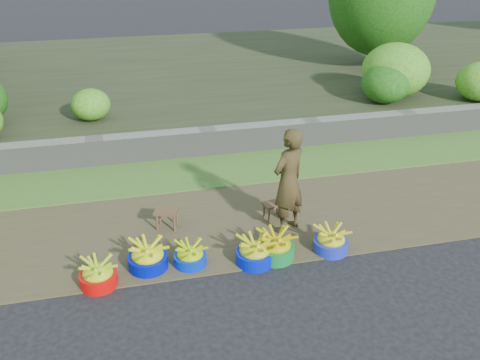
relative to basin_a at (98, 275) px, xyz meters
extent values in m
plane|color=black|center=(2.18, -0.14, -0.17)|extent=(120.00, 120.00, 0.00)
cube|color=#4B422A|center=(2.18, 1.11, -0.16)|extent=(80.00, 2.50, 0.02)
cube|color=#48742A|center=(2.18, 3.11, -0.15)|extent=(80.00, 1.50, 0.04)
cube|color=slate|center=(2.18, 3.96, 0.11)|extent=(80.00, 0.35, 0.55)
cube|color=#2F361F|center=(2.18, 8.86, 0.08)|extent=(80.00, 10.00, 0.50)
cylinder|color=#332214|center=(8.26, 8.38, 1.32)|extent=(0.25, 0.25, 1.97)
cylinder|color=#332214|center=(7.73, 7.88, 0.97)|extent=(0.19, 0.19, 1.28)
ellipsoid|color=#4B9420|center=(-0.09, 5.22, 0.66)|extent=(0.83, 0.83, 0.66)
ellipsoid|color=#4B9420|center=(6.95, 5.26, 0.96)|extent=(1.58, 1.58, 1.27)
ellipsoid|color=#215B14|center=(6.51, 4.85, 0.77)|extent=(1.11, 1.11, 0.88)
cylinder|color=red|center=(0.00, 0.00, -0.08)|extent=(0.50, 0.50, 0.18)
ellipsoid|color=#B4D71A|center=(0.00, 0.00, 0.06)|extent=(0.44, 0.44, 0.29)
cylinder|color=#000DB2|center=(0.67, 0.23, -0.07)|extent=(0.56, 0.56, 0.20)
ellipsoid|color=#D2DC12|center=(0.67, 0.23, 0.09)|extent=(0.49, 0.49, 0.32)
cylinder|color=#0226D2|center=(1.25, 0.17, -0.09)|extent=(0.46, 0.46, 0.17)
ellipsoid|color=#AFD406|center=(1.25, 0.17, 0.04)|extent=(0.40, 0.40, 0.26)
cylinder|color=#0217D1|center=(2.14, 0.01, -0.07)|extent=(0.53, 0.53, 0.19)
ellipsoid|color=#BFC313|center=(2.14, 0.01, 0.08)|extent=(0.47, 0.47, 0.30)
cylinder|color=#117830|center=(2.46, 0.08, -0.07)|extent=(0.55, 0.55, 0.20)
ellipsoid|color=#B8A708|center=(2.46, 0.08, 0.09)|extent=(0.49, 0.49, 0.32)
cylinder|color=#1B2DC8|center=(3.30, 0.05, -0.08)|extent=(0.51, 0.51, 0.18)
ellipsoid|color=gold|center=(3.30, 0.05, 0.06)|extent=(0.45, 0.45, 0.29)
cube|color=brown|center=(1.04, 1.22, 0.14)|extent=(0.42, 0.37, 0.04)
cylinder|color=brown|center=(0.88, 1.18, -0.01)|extent=(0.04, 0.04, 0.27)
cylinder|color=brown|center=(1.14, 1.09, -0.01)|extent=(0.04, 0.04, 0.27)
cylinder|color=brown|center=(0.94, 1.36, -0.01)|extent=(0.04, 0.04, 0.27)
cylinder|color=brown|center=(1.20, 1.27, -0.01)|extent=(0.04, 0.04, 0.27)
cube|color=brown|center=(2.74, 1.12, 0.11)|extent=(0.36, 0.30, 0.04)
cylinder|color=brown|center=(2.64, 1.01, -0.03)|extent=(0.03, 0.03, 0.24)
cylinder|color=brown|center=(2.87, 1.06, -0.03)|extent=(0.03, 0.03, 0.24)
cylinder|color=brown|center=(2.60, 1.17, -0.03)|extent=(0.03, 0.03, 0.24)
cylinder|color=brown|center=(2.84, 1.22, -0.03)|extent=(0.03, 0.03, 0.24)
imported|color=black|center=(2.85, 0.75, 0.69)|extent=(0.73, 0.65, 1.67)
camera|label=1|loc=(0.50, -6.03, 4.25)|focal=40.00mm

